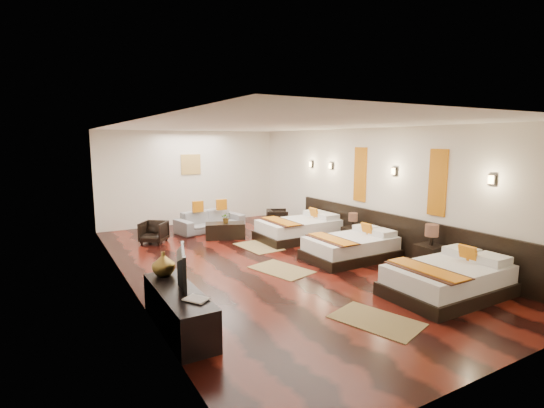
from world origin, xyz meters
TOP-DOWN VIEW (x-y plane):
  - floor at (0.00, 0.00)m, footprint 5.50×9.50m
  - ceiling at (0.00, 0.00)m, footprint 5.50×9.50m
  - back_wall at (0.00, 4.75)m, footprint 5.50×0.01m
  - left_wall at (-2.75, 0.00)m, footprint 0.01×9.50m
  - right_wall at (2.75, 0.00)m, footprint 0.01×9.50m
  - headboard_panel at (2.71, -0.80)m, footprint 0.08×6.60m
  - bed_near at (1.70, -3.03)m, footprint 2.04×1.28m
  - bed_mid at (1.69, -0.65)m, footprint 1.93×1.22m
  - bed_far at (1.70, 1.36)m, footprint 2.05×1.29m
  - nightstand_a at (2.44, -2.06)m, footprint 0.47×0.47m
  - nightstand_b at (2.44, 0.18)m, footprint 0.40×0.40m
  - jute_mat_near at (-0.03, -3.17)m, footprint 1.08×1.37m
  - jute_mat_mid at (-0.01, -0.55)m, footprint 1.04×1.35m
  - jute_mat_far at (0.42, 1.20)m, footprint 0.85×1.26m
  - tv_console at (-2.50, -2.02)m, footprint 0.50×1.80m
  - tv at (-2.45, -1.85)m, footprint 0.36×0.88m
  - book at (-2.50, -2.55)m, footprint 0.34×0.36m
  - figurine at (-2.50, -1.34)m, footprint 0.37×0.37m
  - sofa at (0.09, 3.46)m, footprint 2.04×1.14m
  - armchair_left at (-1.63, 2.86)m, footprint 0.82×0.82m
  - armchair_right at (1.91, 2.83)m, footprint 0.79×0.78m
  - coffee_table at (0.09, 2.41)m, footprint 1.11×0.83m
  - table_plant at (0.12, 2.41)m, footprint 0.30×0.27m
  - orange_panel_a at (2.73, -1.90)m, footprint 0.04×0.40m
  - orange_panel_b at (2.73, 0.30)m, footprint 0.04×0.40m
  - sconce_near at (2.70, -3.00)m, footprint 0.07×0.12m
  - sconce_mid at (2.70, -0.80)m, footprint 0.07×0.12m
  - sconce_far at (2.70, 1.40)m, footprint 0.07×0.12m
  - sconce_lounge at (2.70, 2.30)m, footprint 0.07×0.12m
  - gold_artwork at (0.00, 4.73)m, footprint 0.60×0.04m

SIDE VIEW (x-z plane):
  - floor at x=0.00m, z-range -0.01..0.01m
  - jute_mat_near at x=-0.03m, z-range 0.00..0.01m
  - jute_mat_mid at x=-0.01m, z-range 0.00..0.01m
  - jute_mat_far at x=0.42m, z-range 0.00..0.01m
  - coffee_table at x=0.09m, z-range 0.00..0.40m
  - bed_mid at x=1.69m, z-range -0.12..0.62m
  - bed_near at x=1.70m, z-range -0.12..0.66m
  - bed_far at x=1.70m, z-range -0.12..0.66m
  - armchair_left at x=-1.63m, z-range 0.00..0.54m
  - armchair_right at x=1.91m, z-range 0.00..0.54m
  - tv_console at x=-2.50m, z-range 0.00..0.55m
  - nightstand_b at x=2.44m, z-range -0.12..0.68m
  - sofa at x=0.09m, z-range 0.00..0.56m
  - nightstand_a at x=2.44m, z-range -0.14..0.79m
  - headboard_panel at x=2.71m, z-range 0.00..0.90m
  - table_plant at x=0.12m, z-range 0.40..0.67m
  - book at x=-2.50m, z-range 0.55..0.58m
  - figurine at x=-2.50m, z-range 0.55..0.91m
  - tv at x=-2.45m, z-range 0.55..1.06m
  - back_wall at x=0.00m, z-range 0.00..2.80m
  - left_wall at x=-2.75m, z-range 0.00..2.80m
  - right_wall at x=2.75m, z-range 0.00..2.80m
  - orange_panel_a at x=2.73m, z-range 1.05..2.35m
  - orange_panel_b at x=2.73m, z-range 1.05..2.35m
  - gold_artwork at x=0.00m, z-range 1.50..2.10m
  - sconce_near at x=2.70m, z-range 1.76..1.94m
  - sconce_mid at x=2.70m, z-range 1.76..1.94m
  - sconce_far at x=2.70m, z-range 1.76..1.94m
  - sconce_lounge at x=2.70m, z-range 1.76..1.94m
  - ceiling at x=0.00m, z-range 2.79..2.80m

